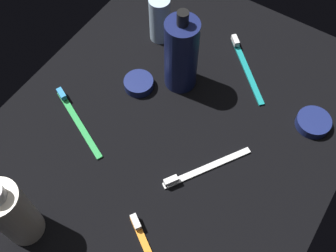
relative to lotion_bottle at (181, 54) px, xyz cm
name	(u,v)px	position (x,y,z in cm)	size (l,w,h in cm)	color
ground_plane	(168,135)	(-12.22, -4.88, -9.12)	(84.00, 64.00, 1.20)	black
lotion_bottle	(181,54)	(0.00, 0.00, 0.00)	(6.66, 6.66, 19.49)	#161E4E
bodywash_bottle	(12,213)	(-41.23, 5.39, -0.80)	(6.32, 6.32, 17.03)	silver
deodorant_stick	(160,19)	(8.10, 10.48, -3.08)	(4.57, 4.57, 10.89)	silver
toothbrush_teal	(246,66)	(10.74, -9.98, -7.91)	(13.26, 13.89, 2.10)	teal
toothbrush_green	(76,119)	(-19.59, 12.14, -7.91)	(8.60, 16.86, 2.10)	green
toothbrush_white	(202,169)	(-15.39, -14.49, -7.91)	(15.85, 10.65, 2.10)	white
cream_tin_left	(313,122)	(5.10, -27.74, -7.57)	(6.77, 6.77, 1.90)	navy
cream_tin_right	(139,83)	(-5.92, 6.52, -7.54)	(6.15, 6.15, 1.95)	navy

